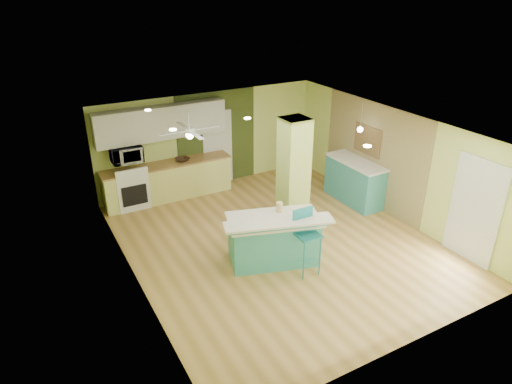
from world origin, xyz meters
TOP-DOWN VIEW (x-y plane):
  - floor at (0.00, 0.00)m, footprint 6.00×7.00m
  - ceiling at (0.00, 0.00)m, footprint 6.00×7.00m
  - wall_back at (0.00, 3.50)m, footprint 6.00×0.01m
  - wall_front at (0.00, -3.50)m, footprint 6.00×0.01m
  - wall_left at (-3.00, 0.00)m, footprint 0.01×7.00m
  - wall_right at (3.00, 0.00)m, footprint 0.01×7.00m
  - wood_panel at (2.99, 0.60)m, footprint 0.02×3.40m
  - olive_accent at (0.20, 3.49)m, footprint 2.20×0.02m
  - interior_door at (0.20, 3.46)m, footprint 0.82×0.05m
  - french_door at (2.97, -2.30)m, footprint 0.04×1.08m
  - column at (0.65, 0.50)m, footprint 0.55×0.55m
  - kitchen_run at (-1.30, 3.20)m, footprint 3.25×0.63m
  - stove at (-2.25, 3.19)m, footprint 0.76×0.66m
  - upper_cabinets at (-1.30, 3.32)m, footprint 3.20×0.34m
  - microwave at (-2.25, 3.20)m, footprint 0.70×0.48m
  - ceiling_fan at (-1.10, 2.00)m, footprint 1.41×1.41m
  - pendant_lamp at (2.65, 0.75)m, footprint 0.14×0.14m
  - wall_decor at (2.96, 0.80)m, footprint 0.03×0.90m
  - peninsula at (-0.45, -0.54)m, footprint 2.13×1.59m
  - bar_stool at (-0.11, -1.09)m, footprint 0.43×0.43m
  - side_counter at (2.70, 0.80)m, footprint 0.70×1.66m
  - fruit_bowl at (-0.90, 3.16)m, footprint 0.42×0.42m
  - canister at (-0.20, -0.32)m, footprint 0.13×0.13m

SIDE VIEW (x-z plane):
  - floor at x=0.00m, z-range -0.01..0.00m
  - stove at x=-2.25m, z-range -0.08..1.00m
  - kitchen_run at x=-1.30m, z-range 0.00..0.94m
  - peninsula at x=-0.45m, z-range -0.04..1.04m
  - side_counter at x=2.70m, z-range 0.00..1.07m
  - bar_stool at x=-0.11m, z-range 0.22..1.50m
  - fruit_bowl at x=-0.90m, z-range 0.94..1.02m
  - interior_door at x=0.20m, z-range 0.00..2.00m
  - canister at x=-0.20m, z-range 0.94..1.13m
  - french_door at x=2.97m, z-range 0.00..2.10m
  - wall_back at x=0.00m, z-range 0.00..2.50m
  - wall_front at x=0.00m, z-range 0.00..2.50m
  - wall_left at x=-3.00m, z-range 0.00..2.50m
  - wall_right at x=3.00m, z-range 0.00..2.50m
  - wood_panel at x=2.99m, z-range 0.00..2.50m
  - olive_accent at x=0.20m, z-range 0.00..2.50m
  - column at x=0.65m, z-range 0.00..2.50m
  - microwave at x=-2.25m, z-range 1.16..1.55m
  - wall_decor at x=2.96m, z-range 1.20..1.90m
  - pendant_lamp at x=2.65m, z-range 1.54..2.23m
  - upper_cabinets at x=-1.30m, z-range 1.55..2.35m
  - ceiling_fan at x=-1.10m, z-range 1.77..2.38m
  - ceiling at x=0.00m, z-range 2.50..2.51m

